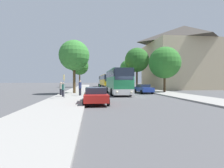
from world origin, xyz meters
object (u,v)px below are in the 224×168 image
tree_left_near (80,66)px  parked_car_left_curb (96,95)px  parked_car_right_far (122,85)px  tree_right_far (165,63)px  pedestrian_walking_back (80,88)px  pedestrian_waiting_far (63,90)px  tree_left_far (74,55)px  bus_stop_sign (64,83)px  pedestrian_waiting_near (61,89)px  parked_car_right_near (143,89)px  bus_front (118,81)px  bus_rear (103,81)px  bus_middle (107,82)px  tree_right_mid (128,68)px  tree_right_near (137,60)px

tree_left_near → parked_car_left_curb: bearing=-84.6°
parked_car_right_far → tree_right_far: bearing=101.2°
parked_car_right_far → pedestrian_walking_back: 26.96m
pedestrian_waiting_far → tree_left_far: bearing=-8.7°
bus_stop_sign → pedestrian_waiting_near: bearing=103.8°
parked_car_right_near → tree_left_far: 11.83m
bus_front → pedestrian_walking_back: bearing=-146.7°
parked_car_right_far → pedestrian_waiting_far: (-11.68, -26.57, 0.23)m
bus_front → tree_right_far: 9.13m
bus_rear → parked_car_left_curb: bearing=-93.6°
parked_car_right_near → tree_left_near: 30.27m
bus_front → pedestrian_waiting_far: bearing=-145.0°
bus_middle → tree_right_far: tree_right_far is taller
parked_car_right_near → pedestrian_waiting_far: (-11.44, -5.96, 0.22)m
bus_middle → tree_right_far: (8.32, -13.96, 3.21)m
parked_car_left_curb → tree_left_far: (-2.84, 11.54, 5.01)m
parked_car_left_curb → pedestrian_walking_back: bearing=103.4°
parked_car_right_near → tree_left_near: tree_left_near is taller
bus_rear → parked_car_left_curb: bus_rear is taller
pedestrian_walking_back → tree_right_mid: bearing=-72.2°
bus_stop_sign → tree_right_near: 23.91m
bus_rear → tree_left_far: size_ratio=1.32×
pedestrian_waiting_far → tree_left_near: 33.78m
tree_left_near → tree_right_far: 30.52m
tree_left_near → tree_right_far: tree_left_near is taller
tree_left_near → tree_right_mid: size_ratio=1.03×
pedestrian_walking_back → pedestrian_waiting_near: bearing=21.3°
tree_right_near → tree_right_mid: bearing=84.0°
pedestrian_waiting_far → tree_right_far: (15.44, 7.14, 4.03)m
parked_car_left_curb → tree_left_far: size_ratio=0.59×
pedestrian_waiting_near → tree_left_near: bearing=101.9°
bus_front → tree_right_far: tree_right_far is taller
bus_middle → tree_left_far: size_ratio=1.53×
bus_rear → pedestrian_walking_back: 35.54m
tree_left_far → tree_right_mid: (14.68, 29.76, 0.46)m
bus_middle → pedestrian_waiting_near: size_ratio=7.23×
bus_front → tree_left_near: size_ratio=1.21×
bus_stop_sign → pedestrian_waiting_near: bus_stop_sign is taller
parked_car_left_curb → bus_stop_sign: size_ratio=1.86×
parked_car_right_far → pedestrian_waiting_far: 29.03m
parked_car_right_far → tree_left_near: (-11.83, 6.77, 5.69)m
tree_left_far → tree_right_mid: size_ratio=0.91×
parked_car_left_curb → pedestrian_waiting_far: pedestrian_waiting_far is taller
parked_car_left_curb → pedestrian_waiting_near: (-4.22, 7.98, 0.24)m
tree_left_near → tree_right_mid: bearing=8.3°
parked_car_right_far → tree_right_mid: size_ratio=0.50×
pedestrian_waiting_near → pedestrian_waiting_far: pedestrian_waiting_near is taller
tree_right_near → tree_right_mid: tree_right_near is taller
bus_middle → bus_front: bearing=-91.1°
tree_left_far → tree_right_far: 14.79m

